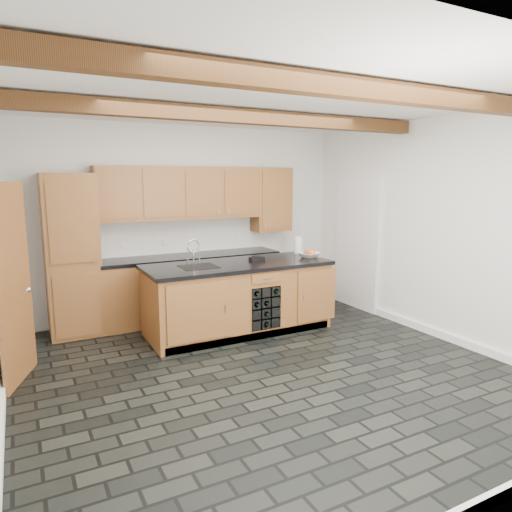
{
  "coord_description": "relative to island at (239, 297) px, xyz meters",
  "views": [
    {
      "loc": [
        -2.24,
        -4.05,
        2.02
      ],
      "look_at": [
        0.31,
        0.8,
        1.1
      ],
      "focal_mm": 32.0,
      "sensor_mm": 36.0,
      "label": 1
    }
  ],
  "objects": [
    {
      "name": "ground",
      "position": [
        -0.31,
        -1.28,
        -0.47
      ],
      "size": [
        5.0,
        5.0,
        0.0
      ],
      "primitive_type": "plane",
      "color": "black",
      "rests_on": "ground"
    },
    {
      "name": "room_shell",
      "position": [
        -0.39,
        -0.75,
        1.06
      ],
      "size": [
        5.01,
        5.0,
        5.0
      ],
      "color": "white",
      "rests_on": "ground"
    },
    {
      "name": "back_cabinetry",
      "position": [
        -0.68,
        0.95,
        0.51
      ],
      "size": [
        3.65,
        0.62,
        2.2
      ],
      "color": "#9D6532",
      "rests_on": "ground"
    },
    {
      "name": "island",
      "position": [
        0.0,
        0.0,
        0.0
      ],
      "size": [
        2.48,
        0.96,
        0.93
      ],
      "color": "#9D6532",
      "rests_on": "ground"
    },
    {
      "name": "faucet",
      "position": [
        -0.56,
        0.05,
        0.5
      ],
      "size": [
        0.45,
        0.4,
        0.34
      ],
      "color": "black",
      "rests_on": "island"
    },
    {
      "name": "kitchen_scale",
      "position": [
        0.31,
        0.08,
        0.49
      ],
      "size": [
        0.21,
        0.13,
        0.06
      ],
      "rotation": [
        0.0,
        0.0,
        -0.05
      ],
      "color": "black",
      "rests_on": "island"
    },
    {
      "name": "fruit_bowl",
      "position": [
        1.07,
        -0.06,
        0.5
      ],
      "size": [
        0.36,
        0.36,
        0.07
      ],
      "primitive_type": "imported",
      "rotation": [
        0.0,
        0.0,
        0.23
      ],
      "color": "beige",
      "rests_on": "island"
    },
    {
      "name": "fruit_cluster",
      "position": [
        1.07,
        -0.06,
        0.54
      ],
      "size": [
        0.16,
        0.17,
        0.07
      ],
      "color": "red",
      "rests_on": "fruit_bowl"
    },
    {
      "name": "paper_towel",
      "position": [
        1.11,
        0.28,
        0.59
      ],
      "size": [
        0.11,
        0.11,
        0.26
      ],
      "primitive_type": "cylinder",
      "color": "white",
      "rests_on": "island"
    },
    {
      "name": "mug",
      "position": [
        -1.61,
        1.04,
        0.51
      ],
      "size": [
        0.1,
        0.1,
        0.09
      ],
      "primitive_type": "imported",
      "rotation": [
        0.0,
        0.0,
        -0.05
      ],
      "color": "white",
      "rests_on": "back_cabinetry"
    }
  ]
}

